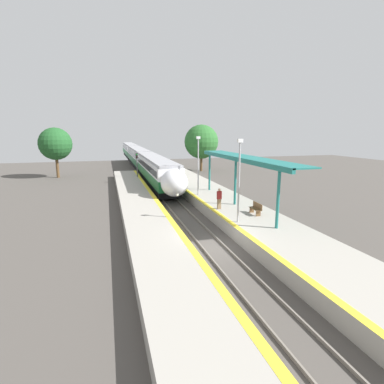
# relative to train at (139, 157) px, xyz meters

# --- Properties ---
(ground_plane) EXTENTS (120.00, 120.00, 0.00)m
(ground_plane) POSITION_rel_train_xyz_m (0.00, -43.84, -2.17)
(ground_plane) COLOR #4C4742
(rail_left) EXTENTS (0.08, 90.00, 0.15)m
(rail_left) POSITION_rel_train_xyz_m (-0.72, -43.84, -2.09)
(rail_left) COLOR slate
(rail_left) RESTS_ON ground_plane
(rail_right) EXTENTS (0.08, 90.00, 0.15)m
(rail_right) POSITION_rel_train_xyz_m (0.72, -43.84, -2.09)
(rail_right) COLOR slate
(rail_right) RESTS_ON ground_plane
(train) EXTENTS (2.75, 68.33, 3.78)m
(train) POSITION_rel_train_xyz_m (0.00, 0.00, 0.00)
(train) COLOR black
(train) RESTS_ON ground_plane
(platform_right) EXTENTS (4.80, 64.00, 0.94)m
(platform_right) POSITION_rel_train_xyz_m (4.14, -43.84, -1.70)
(platform_right) COLOR #9E998E
(platform_right) RESTS_ON ground_plane
(platform_left) EXTENTS (3.45, 64.00, 0.94)m
(platform_left) POSITION_rel_train_xyz_m (-3.47, -43.84, -1.70)
(platform_left) COLOR #9E998E
(platform_left) RESTS_ON ground_plane
(platform_bench) EXTENTS (0.44, 1.41, 0.89)m
(platform_bench) POSITION_rel_train_xyz_m (4.62, -40.50, -0.77)
(platform_bench) COLOR brown
(platform_bench) RESTS_ON platform_right
(person_waiting) EXTENTS (0.36, 0.22, 1.70)m
(person_waiting) POSITION_rel_train_xyz_m (2.48, -38.24, -0.35)
(person_waiting) COLOR #7F6647
(person_waiting) RESTS_ON platform_right
(railway_signal) EXTENTS (0.28, 0.28, 4.22)m
(railway_signal) POSITION_rel_train_xyz_m (-2.21, -18.93, 0.42)
(railway_signal) COLOR #59595E
(railway_signal) RESTS_ON ground_plane
(lamppost_near) EXTENTS (0.36, 0.20, 5.74)m
(lamppost_near) POSITION_rel_train_xyz_m (2.44, -41.97, 2.03)
(lamppost_near) COLOR #9E9EA3
(lamppost_near) RESTS_ON platform_right
(lamppost_mid) EXTENTS (0.36, 0.20, 5.74)m
(lamppost_mid) POSITION_rel_train_xyz_m (2.44, -32.47, 2.03)
(lamppost_mid) COLOR #9E9EA3
(lamppost_mid) RESTS_ON platform_right
(station_canopy) EXTENTS (2.02, 16.46, 4.12)m
(station_canopy) POSITION_rel_train_xyz_m (4.91, -37.15, 2.60)
(station_canopy) COLOR #1E6B66
(station_canopy) RESTS_ON platform_right
(background_tree_left) EXTENTS (4.94, 4.94, 7.71)m
(background_tree_left) POSITION_rel_train_xyz_m (-13.65, -10.05, 3.06)
(background_tree_left) COLOR brown
(background_tree_left) RESTS_ON ground_plane
(background_tree_right) EXTENTS (6.07, 6.07, 8.31)m
(background_tree_right) POSITION_rel_train_xyz_m (10.30, -8.62, 3.10)
(background_tree_right) COLOR brown
(background_tree_right) RESTS_ON ground_plane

